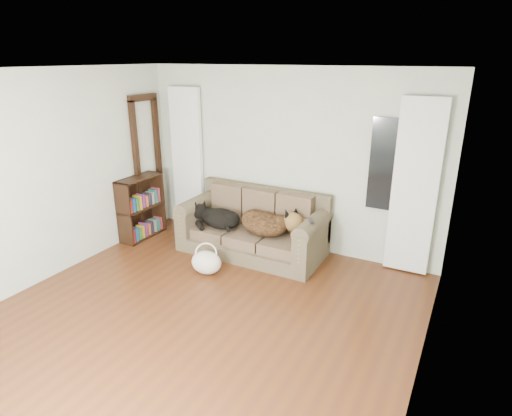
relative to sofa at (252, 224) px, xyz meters
The scene contains 15 objects.
floor 2.04m from the sofa, 81.97° to the right, with size 5.00×5.00×0.00m, color #432111.
ceiling 2.93m from the sofa, 81.97° to the right, with size 5.00×5.00×0.00m, color white.
wall_back 1.04m from the sofa, 62.03° to the left, with size 4.50×0.04×2.60m, color beige.
wall_left 2.92m from the sofa, 134.95° to the right, with size 0.04×5.00×2.60m, color beige.
wall_right 3.32m from the sofa, 37.99° to the right, with size 0.04×5.00×2.60m, color beige.
curtain_left 1.65m from the sofa, 162.61° to the left, with size 0.55×0.08×2.25m, color white.
curtain_right 2.24m from the sofa, 12.08° to the left, with size 0.55×0.08×2.25m, color white.
window_pane 2.03m from the sofa, 15.98° to the left, with size 0.50×0.03×1.20m, color black.
door_casing 2.01m from the sofa, behind, with size 0.07×0.60×2.10m, color black.
sofa is the anchor object (origin of this frame).
dog_black_lab 0.52m from the sofa, 168.18° to the right, with size 0.64×0.45×0.27m, color black.
dog_shepherd 0.26m from the sofa, ahead, with size 0.77×0.54×0.34m, color black.
tv_remote 1.01m from the sofa, ahead, with size 0.05×0.16×0.02m, color black.
tote_bag 0.92m from the sofa, 105.13° to the right, with size 0.42×0.32×0.30m, color beige.
bookshelf 1.83m from the sofa, behind, with size 0.29×0.78×0.97m, color black.
Camera 1 is at (2.44, -3.02, 2.72)m, focal length 30.00 mm.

